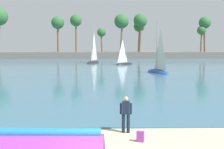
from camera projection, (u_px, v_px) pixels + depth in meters
The scene contains 8 objects.
sea at pixel (107, 62), 70.95m from camera, with size 220.00×112.21×0.06m, color #386B84.
palm_headland at pixel (102, 46), 86.53m from camera, with size 98.97×6.63×13.62m.
folded_kite at pixel (43, 142), 10.47m from camera, with size 4.11×2.76×1.20m.
person_at_waterline at pixel (126, 113), 14.36m from camera, with size 0.55×0.22×1.67m.
backpack_near_kite at pixel (140, 137), 13.11m from camera, with size 0.35×0.34×0.44m.
sailboat_near_shore at pixel (124, 62), 60.71m from camera, with size 3.92×3.51×5.89m.
sailboat_mid_bay at pixel (93, 59), 65.41m from camera, with size 3.31×5.72×7.95m.
sailboat_far_left at pixel (158, 68), 43.36m from camera, with size 3.23×5.42×7.53m.
Camera 1 is at (-0.39, -8.50, 4.02)m, focal length 51.15 mm.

